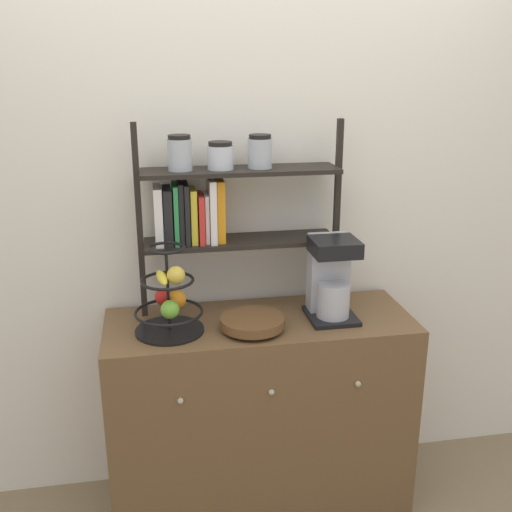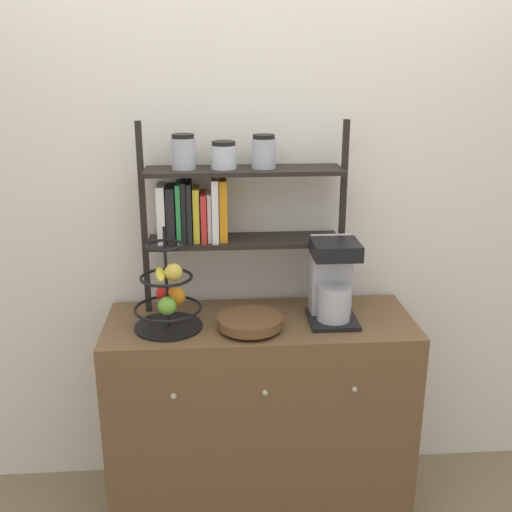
{
  "view_description": "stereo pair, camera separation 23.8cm",
  "coord_description": "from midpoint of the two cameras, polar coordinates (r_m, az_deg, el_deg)",
  "views": [
    {
      "loc": [
        -0.42,
        -1.99,
        1.91
      ],
      "look_at": [
        -0.02,
        0.24,
        1.17
      ],
      "focal_mm": 42.0,
      "sensor_mm": 36.0,
      "label": 1
    },
    {
      "loc": [
        -0.18,
        -2.02,
        1.91
      ],
      "look_at": [
        -0.02,
        0.24,
        1.17
      ],
      "focal_mm": 42.0,
      "sensor_mm": 36.0,
      "label": 2
    }
  ],
  "objects": [
    {
      "name": "wooden_bowl",
      "position": [
        2.38,
        -3.22,
        -6.39
      ],
      "size": [
        0.26,
        0.26,
        0.05
      ],
      "color": "brown",
      "rests_on": "sideboard"
    },
    {
      "name": "wall_back",
      "position": [
        2.61,
        -3.35,
        4.56
      ],
      "size": [
        7.0,
        0.05,
        2.6
      ],
      "primitive_type": "cube",
      "color": "silver",
      "rests_on": "ground_plane"
    },
    {
      "name": "fruit_stand",
      "position": [
        2.37,
        -11.12,
        -4.15
      ],
      "size": [
        0.27,
        0.27,
        0.42
      ],
      "color": "black",
      "rests_on": "sideboard"
    },
    {
      "name": "shelf_hutch",
      "position": [
        2.44,
        -6.88,
        5.27
      ],
      "size": [
        0.85,
        0.2,
        0.8
      ],
      "color": "black",
      "rests_on": "sideboard"
    },
    {
      "name": "coffee_maker",
      "position": [
        2.46,
        4.42,
        -2.13
      ],
      "size": [
        0.19,
        0.22,
        0.34
      ],
      "color": "black",
      "rests_on": "sideboard"
    },
    {
      "name": "sideboard",
      "position": [
        2.69,
        -2.25,
        -14.85
      ],
      "size": [
        1.27,
        0.49,
        0.89
      ],
      "color": "brown",
      "rests_on": "ground_plane"
    }
  ]
}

